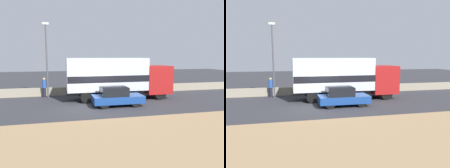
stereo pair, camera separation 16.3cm
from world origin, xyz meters
The scene contains 7 objects.
ground_plane centered at (0.00, 0.00, 0.00)m, with size 80.00×80.00×0.00m, color #2D2D33.
dirt_shoulder_foreground centered at (0.00, -6.72, 0.02)m, with size 60.00×6.67×0.04m.
stone_wall_backdrop centered at (0.00, 5.57, 0.40)m, with size 60.00×0.35×0.79m.
street_lamp centered at (-3.90, 4.73, 3.93)m, with size 0.56×0.28×6.76m.
box_truck centered at (2.09, 2.49, 2.02)m, with size 9.15×2.50×3.64m.
car_hatchback centered at (1.39, -0.03, 0.74)m, with size 3.87×1.77×1.48m.
pedestrian centered at (-4.23, 4.98, 0.94)m, with size 0.40×0.40×1.82m.
Camera 2 is at (-2.60, -15.97, 3.84)m, focal length 35.00 mm.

